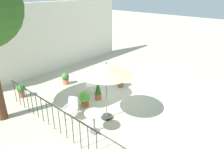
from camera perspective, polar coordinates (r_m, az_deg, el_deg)
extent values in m
plane|color=#B8B397|center=(9.86, -0.50, -5.11)|extent=(60.00, 60.00, 0.00)
cube|color=silver|center=(12.58, -16.57, 9.66)|extent=(10.37, 0.30, 3.92)
cube|color=black|center=(7.56, -17.72, -6.96)|extent=(0.03, 5.32, 0.03)
cylinder|color=black|center=(6.18, -4.19, -19.02)|extent=(0.02, 0.02, 1.00)
cylinder|color=black|center=(6.38, -6.53, -17.55)|extent=(0.02, 0.02, 1.00)
cylinder|color=black|center=(6.59, -8.70, -16.14)|extent=(0.02, 0.02, 1.00)
cylinder|color=black|center=(6.81, -10.69, -14.80)|extent=(0.02, 0.02, 1.00)
cylinder|color=black|center=(7.05, -12.54, -13.54)|extent=(0.02, 0.02, 1.00)
cylinder|color=black|center=(7.29, -14.24, -12.34)|extent=(0.02, 0.02, 1.00)
cylinder|color=black|center=(7.55, -15.82, -11.22)|extent=(0.02, 0.02, 1.00)
cylinder|color=black|center=(7.81, -17.28, -10.16)|extent=(0.02, 0.02, 1.00)
cylinder|color=black|center=(8.08, -18.64, -9.17)|extent=(0.02, 0.02, 1.00)
cylinder|color=black|center=(8.35, -19.90, -8.23)|extent=(0.02, 0.02, 1.00)
cylinder|color=black|center=(8.63, -21.08, -7.36)|extent=(0.02, 0.02, 1.00)
cylinder|color=black|center=(8.92, -22.18, -6.53)|extent=(0.02, 0.02, 1.00)
cylinder|color=black|center=(9.21, -23.20, -5.76)|extent=(0.02, 0.02, 1.00)
cylinder|color=black|center=(9.51, -24.16, -5.03)|extent=(0.02, 0.02, 1.00)
cylinder|color=black|center=(9.80, -25.06, -4.34)|extent=(0.02, 0.02, 1.00)
cylinder|color=#2D2D2D|center=(8.12, -1.46, -11.50)|extent=(0.44, 0.44, 0.08)
cylinder|color=slate|center=(7.57, -1.54, -4.84)|extent=(0.04, 0.04, 2.20)
cone|color=beige|center=(7.20, -1.61, 1.61)|extent=(1.86, 1.86, 0.38)
sphere|color=slate|center=(7.12, -1.63, 3.25)|extent=(0.06, 0.06, 0.06)
cylinder|color=silver|center=(7.06, -5.03, -10.46)|extent=(0.64, 0.64, 0.02)
cylinder|color=slate|center=(7.28, -4.92, -12.97)|extent=(0.06, 0.06, 0.74)
cylinder|color=slate|center=(7.49, -4.83, -15.17)|extent=(0.35, 0.35, 0.03)
cube|color=white|center=(9.65, -6.07, -2.81)|extent=(0.66, 0.66, 0.04)
cube|color=white|center=(9.55, -7.34, -1.61)|extent=(0.33, 0.39, 0.43)
cube|color=white|center=(9.40, -6.02, -2.73)|extent=(0.33, 0.29, 0.03)
cube|color=white|center=(9.81, -6.17, -1.61)|extent=(0.33, 0.29, 0.03)
cylinder|color=white|center=(9.57, -4.70, -4.63)|extent=(0.04, 0.04, 0.45)
cylinder|color=white|center=(9.97, -4.91, -3.43)|extent=(0.04, 0.04, 0.45)
cylinder|color=white|center=(9.55, -7.16, -4.78)|extent=(0.04, 0.04, 0.45)
cylinder|color=white|center=(9.96, -7.26, -3.58)|extent=(0.04, 0.04, 0.45)
cube|color=silver|center=(7.98, -11.29, -9.37)|extent=(0.55, 0.54, 0.04)
cube|color=silver|center=(8.00, -10.64, -7.26)|extent=(0.17, 0.40, 0.43)
cube|color=silver|center=(8.02, -12.52, -8.32)|extent=(0.38, 0.17, 0.03)
cube|color=silver|center=(7.83, -10.16, -8.95)|extent=(0.38, 0.17, 0.03)
cylinder|color=silver|center=(8.07, -13.13, -11.05)|extent=(0.04, 0.04, 0.40)
cylinder|color=silver|center=(7.87, -10.76, -11.75)|extent=(0.04, 0.04, 0.40)
cylinder|color=silver|center=(8.34, -11.55, -9.69)|extent=(0.04, 0.04, 0.40)
cylinder|color=silver|center=(8.15, -9.23, -10.33)|extent=(0.04, 0.04, 0.40)
cylinder|color=#BC633A|center=(9.32, -3.80, -6.00)|extent=(0.30, 0.30, 0.27)
cylinder|color=#382819|center=(9.26, -3.82, -5.33)|extent=(0.27, 0.27, 0.02)
cone|color=#24531B|center=(9.11, -3.88, -3.47)|extent=(0.29, 0.29, 0.65)
cylinder|color=#AD482A|center=(8.90, -7.40, -7.88)|extent=(0.31, 0.31, 0.21)
cylinder|color=#382819|center=(8.85, -7.43, -7.35)|extent=(0.27, 0.27, 0.02)
sphere|color=#4B9A35|center=(8.75, -7.50, -6.15)|extent=(0.47, 0.47, 0.47)
cylinder|color=#B0563F|center=(10.44, 2.34, -2.80)|extent=(0.30, 0.30, 0.22)
cylinder|color=#382819|center=(10.39, 2.35, -2.29)|extent=(0.26, 0.26, 0.02)
sphere|color=#55993A|center=(10.31, 2.37, -1.29)|extent=(0.44, 0.44, 0.44)
cylinder|color=#CC7049|center=(10.97, -12.58, -1.95)|extent=(0.34, 0.34, 0.26)
cylinder|color=#382819|center=(10.92, -12.63, -1.39)|extent=(0.30, 0.30, 0.02)
sphere|color=#3D6F38|center=(10.85, -12.71, -0.54)|extent=(0.39, 0.39, 0.39)
cylinder|color=#A64F3A|center=(10.32, -23.47, -4.99)|extent=(0.26, 0.26, 0.27)
cylinder|color=#382819|center=(10.26, -23.58, -4.37)|extent=(0.23, 0.23, 0.02)
sphere|color=#397F37|center=(10.19, -23.73, -3.49)|extent=(0.39, 0.39, 0.39)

